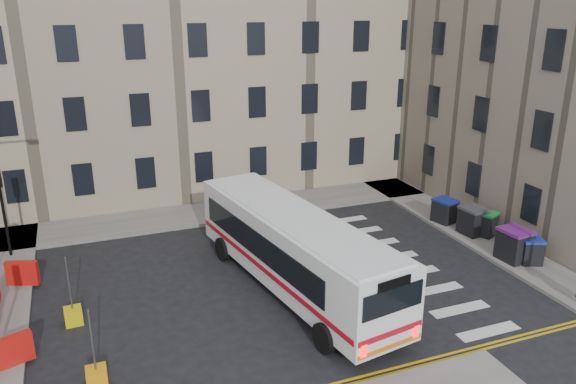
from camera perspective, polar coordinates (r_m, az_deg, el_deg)
ground at (r=23.81m, az=2.73°, el=-8.52°), size 120.00×120.00×0.00m
pavement_north at (r=30.05m, az=-14.62°, el=-2.96°), size 36.00×3.20×0.15m
pavement_east at (r=31.18m, az=15.02°, el=-2.19°), size 2.40×26.00×0.15m
terrace_north at (r=34.89m, az=-18.96°, el=14.11°), size 38.30×10.80×17.20m
traffic_light_nw at (r=27.23m, az=-27.13°, el=-0.53°), size 0.28×0.22×4.10m
roadworks_barriers at (r=22.54m, az=-27.14°, el=-10.61°), size 1.66×6.26×1.00m
bus at (r=21.96m, az=0.59°, el=-5.67°), size 4.54×11.90×3.16m
wheelie_bin_a at (r=26.58m, az=23.41°, el=-5.41°), size 1.22×1.29×1.13m
wheelie_bin_b at (r=26.46m, az=21.99°, el=-4.97°), size 1.23×1.38×1.43m
wheelie_bin_c at (r=28.77m, az=19.32°, el=-3.00°), size 1.29×1.36×1.18m
wheelie_bin_d at (r=28.70m, az=18.27°, el=-2.76°), size 1.16×1.30×1.34m
wheelie_bin_e at (r=29.81m, az=15.62°, el=-1.82°), size 1.21×1.31×1.21m
bollard_yellow at (r=21.86m, az=-20.96°, el=-11.67°), size 0.64×0.64×0.60m
bollard_chevron at (r=18.53m, az=-18.85°, el=-17.40°), size 0.61×0.61×0.60m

